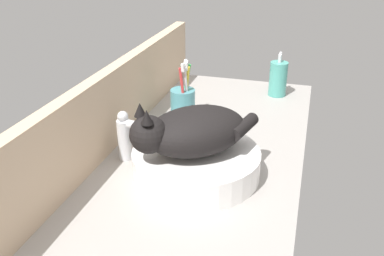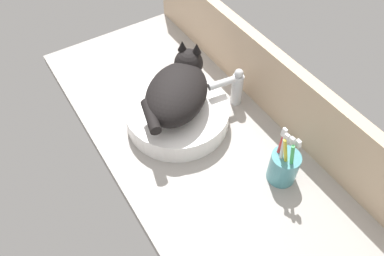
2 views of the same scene
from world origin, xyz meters
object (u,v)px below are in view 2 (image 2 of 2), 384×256
at_px(faucet, 234,86).
at_px(cat, 178,90).
at_px(toothbrush_cup, 284,166).
at_px(sink_basin, 178,114).

bearing_deg(faucet, cat, -100.98).
relative_size(faucet, toothbrush_cup, 0.73).
distance_m(faucet, toothbrush_cup, 0.30).
xyz_separation_m(sink_basin, toothbrush_cup, (0.32, 0.13, 0.02)).
bearing_deg(sink_basin, faucet, 82.39).
xyz_separation_m(cat, toothbrush_cup, (0.33, 0.12, -0.07)).
bearing_deg(cat, sink_basin, -45.40).
bearing_deg(faucet, toothbrush_cup, -10.70).
relative_size(cat, toothbrush_cup, 1.60).
xyz_separation_m(sink_basin, faucet, (0.03, 0.19, 0.04)).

